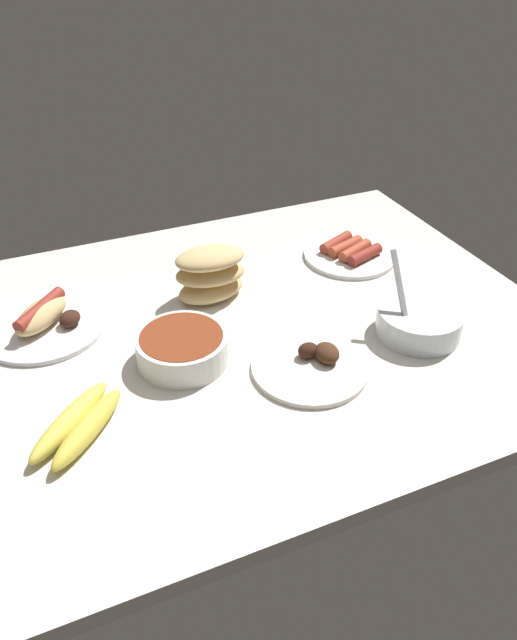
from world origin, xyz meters
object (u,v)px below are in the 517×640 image
at_px(plate_hotdog_assembled, 44,321).
at_px(banana_bunch, 79,424).
at_px(bowl_coleslaw, 419,320).
at_px(plate_sausages, 350,253).
at_px(bread_stack, 212,273).
at_px(bowl_chili, 182,347).
at_px(plate_grilled_meat, 312,365).

bearing_deg(plate_hotdog_assembled, banana_bunch, 92.11).
bearing_deg(bowl_coleslaw, plate_sausages, -95.87).
relative_size(banana_bunch, plate_hotdog_assembled, 0.78).
bearing_deg(bread_stack, bowl_chili, 55.64).
xyz_separation_m(bread_stack, bowl_chili, (0.12, 0.17, -0.02)).
bearing_deg(plate_sausages, banana_bunch, 25.35).
distance_m(bread_stack, banana_bunch, 0.42).
relative_size(bread_stack, plate_grilled_meat, 0.75).
distance_m(plate_grilled_meat, bowl_chili, 0.23).
distance_m(banana_bunch, plate_sausages, 0.72).
relative_size(plate_grilled_meat, plate_sausages, 0.98).
bearing_deg(plate_hotdog_assembled, bread_stack, 176.51).
relative_size(plate_hotdog_assembled, bowl_chili, 1.45).
bearing_deg(bowl_coleslaw, plate_hotdog_assembled, -24.57).
relative_size(bowl_coleslaw, banana_bunch, 0.87).
bearing_deg(plate_hotdog_assembled, plate_sausages, -179.13).
bearing_deg(bowl_coleslaw, bread_stack, -41.45).
bearing_deg(bread_stack, plate_sausages, -174.89).
distance_m(bowl_coleslaw, plate_hotdog_assembled, 0.69).
bearing_deg(bowl_chili, plate_grilled_meat, 151.05).
distance_m(plate_sausages, bowl_chili, 0.50).
xyz_separation_m(banana_bunch, plate_hotdog_assembled, (0.01, -0.30, 0.00)).
relative_size(bread_stack, plate_hotdog_assembled, 0.65).
xyz_separation_m(bowl_coleslaw, banana_bunch, (0.62, 0.01, -0.01)).
relative_size(plate_grilled_meat, banana_bunch, 1.12).
height_order(banana_bunch, plate_hotdog_assembled, plate_hotdog_assembled).
bearing_deg(plate_sausages, bowl_chili, 24.25).
bearing_deg(bowl_chili, banana_bunch, 27.83).
height_order(bread_stack, plate_sausages, bread_stack).
bearing_deg(bowl_coleslaw, bowl_chili, -12.51).
relative_size(plate_sausages, plate_hotdog_assembled, 0.88).
bearing_deg(bowl_coleslaw, banana_bunch, 0.91).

